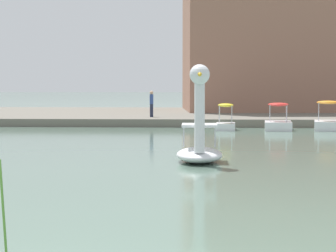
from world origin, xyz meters
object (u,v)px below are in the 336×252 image
swan_boat (199,140)px  person_on_path (152,103)px  pedal_boat_yellow (226,122)px  pedal_boat_red (278,122)px  pedal_boat_orange (328,122)px  parked_van (235,99)px

swan_boat → person_on_path: 19.64m
pedal_boat_yellow → pedal_boat_red: size_ratio=0.75×
pedal_boat_orange → person_on_path: person_on_path is taller
pedal_boat_red → parked_van: parked_van is taller
swan_boat → person_on_path: size_ratio=1.86×
pedal_boat_orange → parked_van: size_ratio=0.49×
swan_boat → pedal_boat_red: (4.29, 14.79, -0.30)m
swan_boat → person_on_path: (-3.01, 19.40, 0.63)m
swan_boat → parked_van: (2.68, 28.45, 0.73)m
swan_boat → parked_van: bearing=84.6°
pedal_boat_yellow → person_on_path: 6.55m
swan_boat → pedal_boat_yellow: bearing=84.5°
swan_boat → pedal_boat_orange: swan_boat is taller
swan_boat → pedal_boat_yellow: 14.74m
person_on_path → parked_van: parked_van is taller
pedal_boat_red → person_on_path: bearing=147.8°
pedal_boat_yellow → parked_van: (1.26, 13.78, 1.01)m
person_on_path → parked_van: size_ratio=0.31×
parked_van → person_on_path: bearing=-122.2°
pedal_boat_orange → person_on_path: bearing=155.6°
swan_boat → pedal_boat_red: size_ratio=1.25×
swan_boat → parked_van: swan_boat is taller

